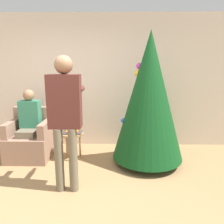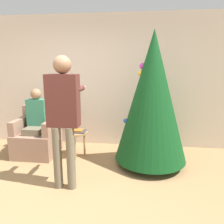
{
  "view_description": "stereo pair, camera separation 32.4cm",
  "coord_description": "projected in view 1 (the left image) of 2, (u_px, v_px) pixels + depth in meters",
  "views": [
    {
      "loc": [
        0.72,
        -2.32,
        1.7
      ],
      "look_at": [
        0.66,
        0.85,
        1.01
      ],
      "focal_mm": 35.0,
      "sensor_mm": 36.0,
      "label": 1
    },
    {
      "loc": [
        1.04,
        -2.3,
        1.7
      ],
      "look_at": [
        0.66,
        0.85,
        1.01
      ],
      "focal_mm": 35.0,
      "sensor_mm": 36.0,
      "label": 2
    }
  ],
  "objects": [
    {
      "name": "person_seated",
      "position": [
        29.0,
        121.0,
        3.95
      ],
      "size": [
        0.36,
        0.46,
        1.27
      ],
      "color": "#6B604C",
      "rests_on": "ground_plane"
    },
    {
      "name": "laptop",
      "position": [
        72.0,
        133.0,
        3.97
      ],
      "size": [
        0.35,
        0.22,
        0.02
      ],
      "color": "#38383D",
      "rests_on": "side_stool"
    },
    {
      "name": "wall_back",
      "position": [
        81.0,
        82.0,
        4.53
      ],
      "size": [
        8.0,
        0.06,
        2.7
      ],
      "color": "beige",
      "rests_on": "ground_plane"
    },
    {
      "name": "armchair",
      "position": [
        31.0,
        140.0,
        4.05
      ],
      "size": [
        0.75,
        0.72,
        0.91
      ],
      "color": "#93705B",
      "rests_on": "ground_plane"
    },
    {
      "name": "christmas_tree",
      "position": [
        149.0,
        97.0,
        3.64
      ],
      "size": [
        1.2,
        1.2,
        2.25
      ],
      "color": "brown",
      "rests_on": "ground_plane"
    },
    {
      "name": "ground_plane",
      "position": [
        56.0,
        208.0,
        2.64
      ],
      "size": [
        14.0,
        14.0,
        0.0
      ],
      "primitive_type": "plane",
      "color": "#99754C"
    },
    {
      "name": "book",
      "position": [
        72.0,
        131.0,
        3.97
      ],
      "size": [
        0.21,
        0.14,
        0.02
      ],
      "color": "orange",
      "rests_on": "laptop"
    },
    {
      "name": "side_stool",
      "position": [
        72.0,
        137.0,
        3.99
      ],
      "size": [
        0.41,
        0.41,
        0.48
      ],
      "color": "#A37547",
      "rests_on": "ground_plane"
    },
    {
      "name": "person_standing",
      "position": [
        65.0,
        111.0,
        2.85
      ],
      "size": [
        0.44,
        0.57,
        1.82
      ],
      "color": "#6B604C",
      "rests_on": "ground_plane"
    }
  ]
}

